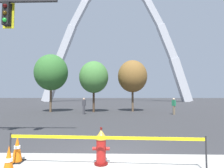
# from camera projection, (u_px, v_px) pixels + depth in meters

# --- Properties ---
(ground_plane) EXTENTS (240.00, 240.00, 0.00)m
(ground_plane) POSITION_uv_depth(u_px,v_px,m) (110.00, 158.00, 5.51)
(ground_plane) COLOR #333335
(fire_hydrant) EXTENTS (0.46, 0.48, 0.99)m
(fire_hydrant) POSITION_uv_depth(u_px,v_px,m) (101.00, 147.00, 5.02)
(fire_hydrant) COLOR #5E0F0D
(fire_hydrant) RESTS_ON ground
(caution_tape_barrier) EXTENTS (4.96, 0.27, 0.87)m
(caution_tape_barrier) POSITION_uv_depth(u_px,v_px,m) (104.00, 146.00, 4.66)
(caution_tape_barrier) COLOR #232326
(caution_tape_barrier) RESTS_ON ground
(traffic_cone_by_hydrant) EXTENTS (0.36, 0.36, 0.73)m
(traffic_cone_by_hydrant) POSITION_uv_depth(u_px,v_px,m) (9.00, 162.00, 4.17)
(traffic_cone_by_hydrant) COLOR black
(traffic_cone_by_hydrant) RESTS_ON ground
(traffic_cone_mid_sidewalk) EXTENTS (0.36, 0.36, 0.73)m
(traffic_cone_mid_sidewalk) POSITION_uv_depth(u_px,v_px,m) (17.00, 149.00, 5.19)
(traffic_cone_mid_sidewalk) COLOR black
(traffic_cone_mid_sidewalk) RESTS_ON ground
(monument_arch) EXTENTS (42.88, 2.33, 37.88)m
(monument_arch) POSITION_uv_depth(u_px,v_px,m) (116.00, 45.00, 54.45)
(monument_arch) COLOR #B2B5BC
(monument_arch) RESTS_ON ground
(tree_far_left) EXTENTS (3.68, 3.68, 6.43)m
(tree_far_left) POSITION_uv_depth(u_px,v_px,m) (51.00, 72.00, 20.80)
(tree_far_left) COLOR brown
(tree_far_left) RESTS_ON ground
(tree_left_mid) EXTENTS (3.24, 3.24, 5.66)m
(tree_left_mid) POSITION_uv_depth(u_px,v_px,m) (94.00, 77.00, 20.73)
(tree_left_mid) COLOR #473323
(tree_left_mid) RESTS_ON ground
(tree_center_left) EXTENTS (3.38, 3.38, 5.91)m
(tree_center_left) POSITION_uv_depth(u_px,v_px,m) (132.00, 76.00, 21.49)
(tree_center_left) COLOR brown
(tree_center_left) RESTS_ON ground
(pedestrian_walking_left) EXTENTS (0.36, 0.39, 1.59)m
(pedestrian_walking_left) POSITION_uv_depth(u_px,v_px,m) (174.00, 106.00, 17.85)
(pedestrian_walking_left) COLOR brown
(pedestrian_walking_left) RESTS_ON ground
(pedestrian_standing_center) EXTENTS (0.34, 0.22, 1.59)m
(pedestrian_standing_center) POSITION_uv_depth(u_px,v_px,m) (84.00, 106.00, 18.12)
(pedestrian_standing_center) COLOR #38383D
(pedestrian_standing_center) RESTS_ON ground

